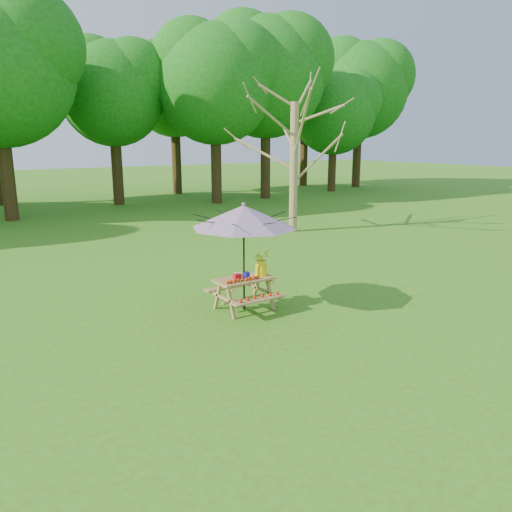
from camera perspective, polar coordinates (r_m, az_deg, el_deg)
ground at (r=6.18m, az=11.93°, el=-21.17°), size 120.00×120.00×0.00m
bare_tree at (r=19.26m, az=4.58°, el=22.98°), size 7.30×7.30×11.10m
picnic_table at (r=10.37m, az=-1.36°, el=-4.38°), size 1.20×1.32×0.67m
patio_umbrella at (r=10.00m, az=-1.42°, el=4.52°), size 2.13×2.13×2.25m
produce_bins at (r=10.28m, az=-1.68°, el=-2.24°), size 0.32×0.38×0.13m
tomatoes_row at (r=10.04m, az=-1.54°, el=-2.72°), size 0.77×0.13×0.07m
flower_bucket at (r=10.40m, az=0.59°, el=-0.71°), size 0.41×0.38×0.54m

